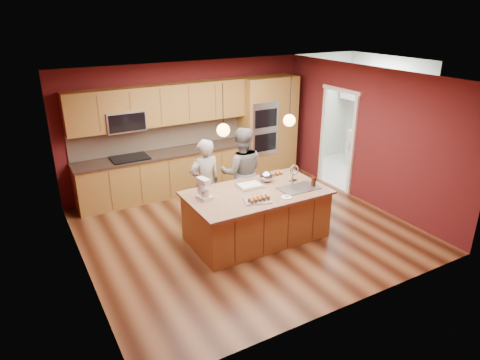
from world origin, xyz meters
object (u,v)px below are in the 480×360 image
mixing_bowl (267,176)px  person_left (205,183)px  island (257,214)px  stand_mixer (204,190)px  person_right (242,172)px

mixing_bowl → person_left: bearing=146.0°
island → person_left: (-0.54, 0.91, 0.36)m
person_left → stand_mixer: 0.84m
stand_mixer → mixing_bowl: 1.28m
person_left → island: bearing=119.0°
island → person_left: bearing=120.5°
person_left → stand_mixer: bearing=62.2°
person_right → stand_mixer: bearing=56.6°
person_left → stand_mixer: (-0.36, -0.73, 0.21)m
person_right → mixing_bowl: bearing=127.4°
island → mixing_bowl: bearing=39.1°
island → mixing_bowl: size_ratio=9.72×
island → stand_mixer: (-0.90, 0.18, 0.57)m
island → person_right: bearing=76.7°
island → stand_mixer: bearing=168.6°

